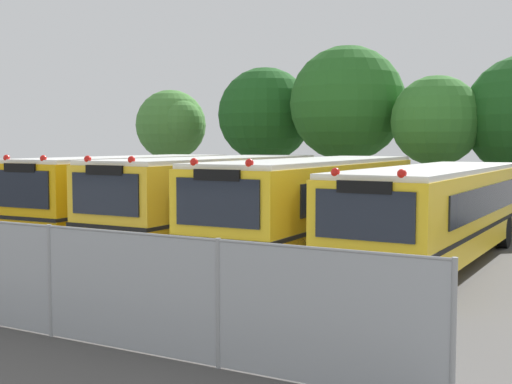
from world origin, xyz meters
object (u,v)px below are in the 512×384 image
(tree_0, at_px, (173,125))
(school_bus_3, at_px, (437,210))
(school_bus_1, at_px, (213,195))
(tree_1, at_px, (267,115))
(school_bus_2, at_px, (316,201))
(tree_2, at_px, (347,106))
(tree_3, at_px, (433,120))
(school_bus_0, at_px, (127,191))

(tree_0, bearing_deg, school_bus_3, -34.08)
(school_bus_1, height_order, tree_1, tree_1)
(school_bus_2, bearing_deg, tree_2, -74.14)
(school_bus_2, xyz_separation_m, school_bus_3, (3.42, -0.13, -0.08))
(tree_3, bearing_deg, tree_2, 165.39)
(school_bus_2, bearing_deg, school_bus_1, -3.43)
(school_bus_0, height_order, tree_2, tree_2)
(school_bus_1, distance_m, school_bus_2, 3.53)
(school_bus_2, bearing_deg, tree_1, -56.90)
(tree_0, distance_m, tree_3, 13.66)
(school_bus_3, height_order, tree_1, tree_1)
(tree_1, relative_size, tree_3, 1.17)
(tree_1, distance_m, tree_2, 4.46)
(school_bus_0, bearing_deg, tree_1, -88.99)
(tree_3, bearing_deg, school_bus_3, -75.55)
(school_bus_1, height_order, school_bus_3, school_bus_1)
(school_bus_3, height_order, tree_0, tree_0)
(tree_3, bearing_deg, tree_0, 174.51)
(school_bus_1, xyz_separation_m, tree_3, (4.49, 9.25, 2.53))
(school_bus_1, relative_size, tree_3, 1.75)
(tree_2, bearing_deg, tree_0, 178.47)
(tree_2, bearing_deg, tree_1, 170.27)
(tree_1, bearing_deg, school_bus_3, -46.23)
(school_bus_0, relative_size, school_bus_3, 0.90)
(tree_1, bearing_deg, tree_3, -12.09)
(school_bus_1, xyz_separation_m, school_bus_2, (3.53, -0.18, -0.01))
(tree_0, distance_m, tree_1, 5.22)
(school_bus_0, xyz_separation_m, school_bus_3, (10.41, -0.38, -0.08))
(school_bus_2, height_order, tree_0, tree_0)
(school_bus_0, relative_size, tree_1, 1.42)
(tree_0, height_order, tree_1, tree_1)
(school_bus_0, height_order, school_bus_1, school_bus_1)
(tree_1, bearing_deg, tree_2, -9.73)
(school_bus_2, relative_size, tree_3, 1.90)
(tree_0, height_order, tree_3, tree_0)
(tree_3, bearing_deg, tree_1, 167.91)
(school_bus_1, bearing_deg, school_bus_0, -0.89)
(school_bus_0, relative_size, tree_0, 1.64)
(school_bus_1, xyz_separation_m, school_bus_3, (6.95, -0.31, -0.08))
(school_bus_3, height_order, tree_2, tree_2)
(school_bus_1, bearing_deg, tree_0, -48.97)
(tree_3, bearing_deg, school_bus_1, -115.89)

